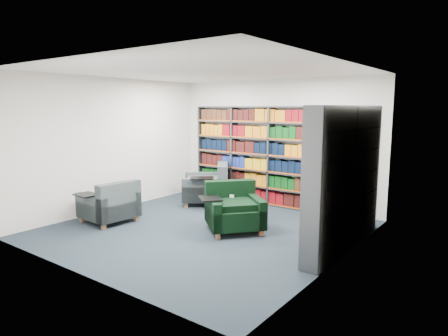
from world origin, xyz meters
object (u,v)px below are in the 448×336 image
Objects in this scene: chair_teal_left at (210,187)px; coffee_table at (231,210)px; chair_green_right at (233,211)px; chair_teal_front at (111,206)px.

coffee_table is at bearing -39.44° from chair_teal_left.
chair_teal_left is at bearing 140.62° from chair_green_right.
chair_green_right reaches higher than chair_teal_front.
chair_green_right is at bearing 26.12° from chair_teal_front.
chair_green_right reaches higher than coffee_table.
chair_teal_left is 2.40m from chair_teal_front.
chair_green_right is 2.36m from chair_teal_front.
chair_teal_left reaches higher than coffee_table.
chair_teal_front is at bearing -150.38° from coffee_table.
chair_teal_front is 2.30m from coffee_table.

